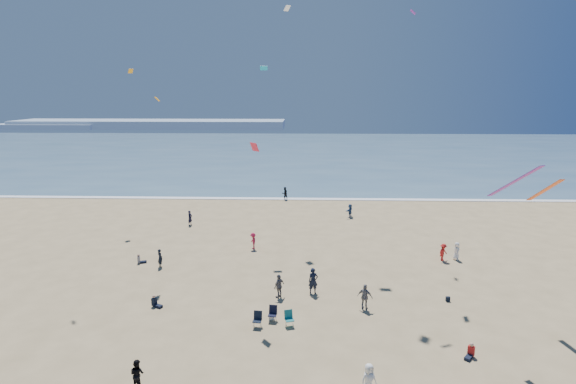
{
  "coord_description": "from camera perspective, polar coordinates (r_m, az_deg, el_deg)",
  "views": [
    {
      "loc": [
        2.75,
        -14.86,
        14.3
      ],
      "look_at": [
        2.0,
        8.0,
        9.22
      ],
      "focal_mm": 28.0,
      "sensor_mm": 36.0,
      "label": 1
    }
  ],
  "objects": [
    {
      "name": "black_backpack",
      "position": [
        29.98,
        -3.87,
        -15.59
      ],
      "size": [
        0.3,
        0.22,
        0.38
      ],
      "primitive_type": "cube",
      "color": "black",
      "rests_on": "ground"
    },
    {
      "name": "surf_line",
      "position": [
        61.59,
        -0.73,
        -0.87
      ],
      "size": [
        220.0,
        1.2,
        0.08
      ],
      "primitive_type": "cube",
      "color": "white",
      "rests_on": "ground"
    },
    {
      "name": "standing_flyers",
      "position": [
        35.23,
        4.9,
        -10.03
      ],
      "size": [
        34.1,
        56.47,
        1.92
      ],
      "color": "#2F4F83",
      "rests_on": "ground"
    },
    {
      "name": "kites_aloft",
      "position": [
        28.41,
        15.15,
        14.43
      ],
      "size": [
        39.67,
        38.49,
        27.66
      ],
      "color": "orange",
      "rests_on": "ground"
    },
    {
      "name": "white_tote",
      "position": [
        29.98,
        -2.08,
        -15.54
      ],
      "size": [
        0.35,
        0.2,
        0.4
      ],
      "primitive_type": "cube",
      "color": "white",
      "rests_on": "ground"
    },
    {
      "name": "ocean",
      "position": [
        110.81,
        0.45,
        5.12
      ],
      "size": [
        220.0,
        100.0,
        0.06
      ],
      "primitive_type": "cube",
      "color": "#476B84",
      "rests_on": "ground"
    },
    {
      "name": "chair_cluster",
      "position": [
        29.23,
        -1.91,
        -15.66
      ],
      "size": [
        2.71,
        1.47,
        1.0
      ],
      "color": "black",
      "rests_on": "ground"
    },
    {
      "name": "headland_far",
      "position": [
        195.63,
        -17.01,
        8.26
      ],
      "size": [
        110.0,
        20.0,
        3.2
      ],
      "primitive_type": "cube",
      "color": "#7A8EA8",
      "rests_on": "ground"
    },
    {
      "name": "seated_group",
      "position": [
        25.62,
        -1.37,
        -20.28
      ],
      "size": [
        24.32,
        27.62,
        0.84
      ],
      "color": "silver",
      "rests_on": "ground"
    },
    {
      "name": "navy_bag",
      "position": [
        34.18,
        19.64,
        -12.68
      ],
      "size": [
        0.28,
        0.18,
        0.34
      ],
      "primitive_type": "cube",
      "color": "black",
      "rests_on": "ground"
    },
    {
      "name": "headland_near",
      "position": [
        207.57,
        -28.05,
        7.39
      ],
      "size": [
        40.0,
        14.0,
        2.0
      ],
      "primitive_type": "cube",
      "color": "#7A8EA8",
      "rests_on": "ground"
    }
  ]
}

